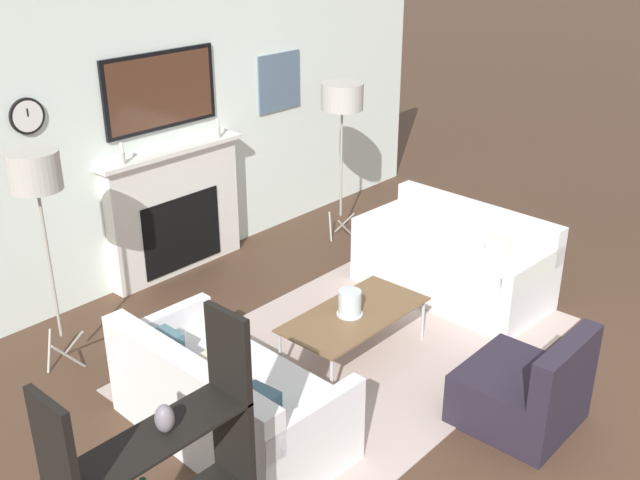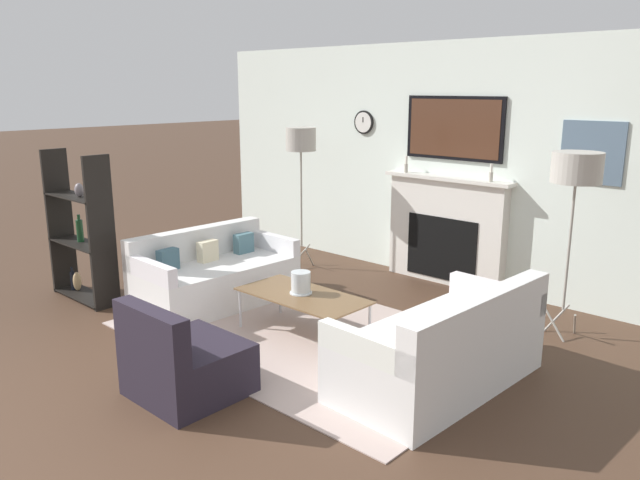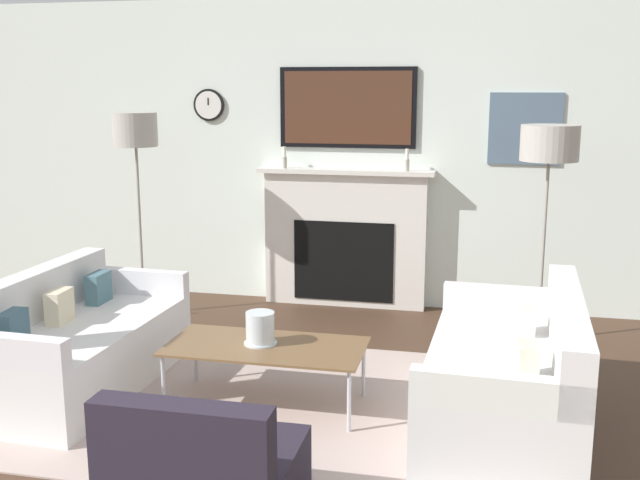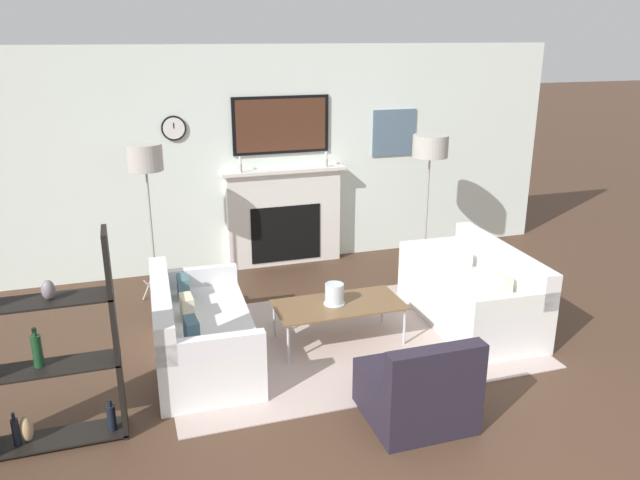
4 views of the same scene
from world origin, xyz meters
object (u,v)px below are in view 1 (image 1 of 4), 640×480
at_px(hurricane_candle, 350,304).
at_px(coffee_table, 355,316).
at_px(floor_lamp_left, 35,174).
at_px(armchair, 525,392).
at_px(couch_left, 226,401).
at_px(floor_lamp_right, 342,98).
at_px(couch_right, 454,264).

bearing_deg(hurricane_candle, coffee_table, -24.76).
xyz_separation_m(coffee_table, floor_lamp_left, (-1.58, 1.60, 1.19)).
bearing_deg(hurricane_candle, floor_lamp_left, 134.24).
relative_size(armchair, floor_lamp_left, 0.43).
height_order(couch_left, floor_lamp_right, floor_lamp_right).
bearing_deg(armchair, floor_lamp_right, 62.20).
xyz_separation_m(armchair, hurricane_candle, (-0.18, 1.40, 0.24)).
distance_m(coffee_table, floor_lamp_left, 2.55).
distance_m(couch_left, floor_lamp_right, 3.64).
distance_m(armchair, coffee_table, 1.40).
height_order(couch_left, armchair, couch_left).
distance_m(couch_left, floor_lamp_left, 2.06).
height_order(floor_lamp_left, floor_lamp_right, floor_lamp_left).
distance_m(coffee_table, hurricane_candle, 0.12).
relative_size(couch_right, hurricane_candle, 8.58).
distance_m(hurricane_candle, floor_lamp_right, 2.58).
xyz_separation_m(couch_right, armchair, (-1.31, -1.40, -0.04)).
xyz_separation_m(couch_left, floor_lamp_left, (-0.27, 1.59, 1.28)).
height_order(armchair, hurricane_candle, armchair).
bearing_deg(armchair, coffee_table, 95.91).
bearing_deg(floor_lamp_left, coffee_table, -45.37).
height_order(couch_left, floor_lamp_left, floor_lamp_left).
bearing_deg(hurricane_candle, armchair, -82.60).
bearing_deg(floor_lamp_left, couch_left, -80.33).
height_order(hurricane_candle, floor_lamp_right, floor_lamp_right).
relative_size(armchair, hurricane_candle, 3.64).
distance_m(couch_left, hurricane_candle, 1.29).
bearing_deg(hurricane_candle, floor_lamp_right, 42.03).
height_order(coffee_table, hurricane_candle, hurricane_candle).
bearing_deg(couch_right, floor_lamp_left, 152.33).
bearing_deg(coffee_table, armchair, -84.09).
xyz_separation_m(couch_left, floor_lamp_right, (3.03, 1.59, 1.23)).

